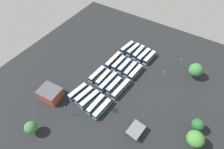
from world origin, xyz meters
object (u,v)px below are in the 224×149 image
at_px(bus_row2_slot3, 114,85).
at_px(lamp_post_by_building, 163,77).
at_px(lamp_post_far_corner, 112,30).
at_px(tree_south_edge, 196,70).
at_px(bus_row0_slot0, 127,47).
at_px(bus_row2_slot2, 108,81).
at_px(bus_row2_slot4, 121,89).
at_px(bus_row3_slot3, 96,104).
at_px(bus_row1_slot0, 113,60).
at_px(bus_row0_slot4, 149,58).
at_px(lamp_post_mid_lot, 66,111).
at_px(bus_row1_slot2, 124,66).
at_px(bus_row3_slot2, 90,99).
at_px(tree_northeast, 31,127).
at_px(bus_row1_slot3, 130,69).
at_px(bus_row1_slot4, 135,72).
at_px(depot_building, 51,94).
at_px(bus_row0_slot3, 144,55).
at_px(bus_row2_slot1, 103,78).
at_px(bus_row3_slot1, 84,95).
at_px(tree_northwest, 195,139).
at_px(bus_row1_slot1, 119,63).
at_px(maintenance_shelter, 136,130).
at_px(bus_row3_slot4, 102,109).
at_px(tree_west_edge, 198,125).
at_px(bus_row2_slot0, 97,74).
at_px(lamp_post_near_entrance, 180,63).
at_px(bus_row0_slot2, 139,52).
at_px(bus_row0_slot1, 133,50).
at_px(bus_row3_slot0, 78,92).

xyz_separation_m(bus_row2_slot3, lamp_post_by_building, (-16.79, 20.46, 3.04)).
height_order(lamp_post_far_corner, tree_south_edge, tree_south_edge).
relative_size(bus_row0_slot0, bus_row2_slot2, 0.83).
xyz_separation_m(bus_row2_slot4, bus_row3_slot3, (14.86, -5.64, -0.00)).
height_order(bus_row1_slot0, bus_row3_slot3, same).
relative_size(bus_row0_slot4, lamp_post_mid_lot, 1.56).
height_order(bus_row1_slot2, bus_row3_slot2, same).
height_order(bus_row0_slot4, tree_northeast, tree_northeast).
bearing_deg(bus_row1_slot3, bus_row1_slot4, 80.75).
distance_m(bus_row1_slot4, tree_south_edge, 32.87).
bearing_deg(depot_building, bus_row1_slot2, 150.95).
relative_size(bus_row1_slot3, lamp_post_mid_lot, 1.55).
height_order(bus_row2_slot2, bus_row3_slot2, same).
bearing_deg(bus_row0_slot3, bus_row2_slot4, 2.21).
bearing_deg(bus_row2_slot3, bus_row2_slot1, -98.91).
bearing_deg(bus_row3_slot1, bus_row1_slot0, -178.16).
bearing_deg(bus_row1_slot0, bus_row3_slot2, 9.30).
bearing_deg(bus_row0_slot3, tree_northeast, -15.98).
bearing_deg(tree_northwest, lamp_post_mid_lot, -71.73).
height_order(bus_row1_slot1, bus_row3_slot2, same).
bearing_deg(tree_northeast, maintenance_shelter, 122.12).
bearing_deg(maintenance_shelter, tree_south_edge, 165.59).
distance_m(bus_row1_slot2, bus_row3_slot4, 31.15).
relative_size(bus_row3_slot3, depot_building, 1.08).
xyz_separation_m(bus_row3_slot4, tree_west_edge, (-14.32, 40.84, 3.49)).
height_order(bus_row0_slot4, bus_row2_slot0, same).
distance_m(bus_row1_slot3, bus_row2_slot4, 15.12).
distance_m(bus_row1_slot1, bus_row3_slot3, 30.87).
bearing_deg(lamp_post_by_building, bus_row3_slot2, -40.04).
relative_size(bus_row2_slot2, lamp_post_near_entrance, 1.77).
xyz_separation_m(maintenance_shelter, tree_northeast, (24.30, -38.70, 1.47)).
distance_m(bus_row3_slot3, lamp_post_by_building, 38.53).
xyz_separation_m(bus_row3_slot1, bus_row3_slot2, (0.54, 4.00, 0.00)).
bearing_deg(bus_row2_slot4, bus_row0_slot3, -177.79).
distance_m(bus_row2_slot2, tree_south_edge, 48.35).
height_order(bus_row0_slot2, tree_west_edge, tree_west_edge).
distance_m(lamp_post_far_corner, lamp_post_by_building, 50.85).
xyz_separation_m(bus_row0_slot1, bus_row1_slot1, (15.32, -1.71, 0.00)).
distance_m(bus_row0_slot4, bus_row3_slot0, 48.10).
bearing_deg(lamp_post_by_building, bus_row1_slot2, -86.57).
height_order(bus_row0_slot0, bus_row1_slot3, same).
height_order(bus_row0_slot3, bus_row3_slot3, same).
xyz_separation_m(bus_row1_slot0, bus_row3_slot1, (29.74, 0.96, -0.00)).
relative_size(bus_row0_slot4, maintenance_shelter, 1.37).
xyz_separation_m(bus_row2_slot1, maintenance_shelter, (17.74, 29.44, 1.42)).
bearing_deg(bus_row0_slot2, bus_row1_slot4, 20.99).
relative_size(bus_row2_slot0, depot_building, 1.09).
distance_m(bus_row3_slot4, lamp_post_mid_lot, 17.19).
relative_size(bus_row1_slot2, bus_row2_slot2, 0.81).
height_order(bus_row0_slot1, lamp_post_by_building, lamp_post_by_building).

